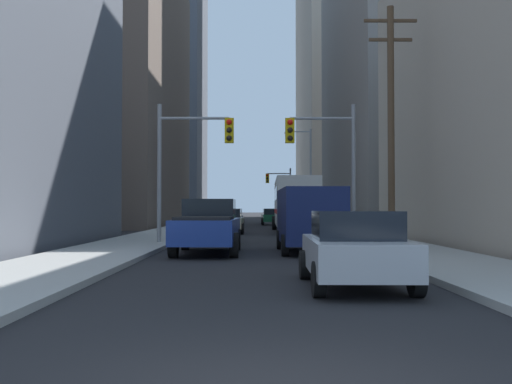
{
  "coord_description": "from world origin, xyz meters",
  "views": [
    {
      "loc": [
        -0.24,
        -4.65,
        1.58
      ],
      "look_at": [
        0.0,
        23.53,
        2.35
      ],
      "focal_mm": 41.22,
      "sensor_mm": 36.0,
      "label": 1
    }
  ],
  "objects_px": {
    "sedan_grey": "(233,217)",
    "traffic_signal_near_left": "(191,151)",
    "sedan_green": "(272,217)",
    "pickup_truck_blue": "(208,227)",
    "traffic_signal_near_right": "(325,151)",
    "sedan_silver": "(354,249)",
    "city_bus": "(295,203)",
    "sedan_white": "(213,226)",
    "sedan_beige": "(228,221)",
    "traffic_signal_far_right": "(280,186)",
    "cargo_van_navy": "(309,216)"
  },
  "relations": [
    {
      "from": "pickup_truck_blue",
      "to": "traffic_signal_near_right",
      "type": "distance_m",
      "value": 7.09
    },
    {
      "from": "cargo_van_navy",
      "to": "traffic_signal_far_right",
      "type": "distance_m",
      "value": 44.28
    },
    {
      "from": "pickup_truck_blue",
      "to": "traffic_signal_near_right",
      "type": "bearing_deg",
      "value": 43.6
    },
    {
      "from": "sedan_silver",
      "to": "sedan_white",
      "type": "height_order",
      "value": "same"
    },
    {
      "from": "pickup_truck_blue",
      "to": "sedan_grey",
      "type": "xyz_separation_m",
      "value": [
        -0.07,
        30.09,
        -0.16
      ]
    },
    {
      "from": "city_bus",
      "to": "sedan_white",
      "type": "height_order",
      "value": "city_bus"
    },
    {
      "from": "pickup_truck_blue",
      "to": "sedan_grey",
      "type": "relative_size",
      "value": 1.29
    },
    {
      "from": "pickup_truck_blue",
      "to": "sedan_silver",
      "type": "height_order",
      "value": "pickup_truck_blue"
    },
    {
      "from": "sedan_grey",
      "to": "traffic_signal_near_right",
      "type": "distance_m",
      "value": 26.31
    },
    {
      "from": "sedan_grey",
      "to": "pickup_truck_blue",
      "type": "bearing_deg",
      "value": -89.87
    },
    {
      "from": "sedan_white",
      "to": "sedan_grey",
      "type": "relative_size",
      "value": 1.0
    },
    {
      "from": "sedan_green",
      "to": "traffic_signal_near_left",
      "type": "xyz_separation_m",
      "value": [
        -4.48,
        -29.72,
        3.24
      ]
    },
    {
      "from": "sedan_green",
      "to": "sedan_white",
      "type": "bearing_deg",
      "value": -97.19
    },
    {
      "from": "sedan_white",
      "to": "sedan_grey",
      "type": "bearing_deg",
      "value": 89.77
    },
    {
      "from": "city_bus",
      "to": "traffic_signal_near_left",
      "type": "relative_size",
      "value": 1.93
    },
    {
      "from": "traffic_signal_near_right",
      "to": "cargo_van_navy",
      "type": "bearing_deg",
      "value": -104.65
    },
    {
      "from": "sedan_green",
      "to": "cargo_van_navy",
      "type": "bearing_deg",
      "value": -89.78
    },
    {
      "from": "pickup_truck_blue",
      "to": "sedan_silver",
      "type": "xyz_separation_m",
      "value": [
        3.55,
        -8.81,
        -0.16
      ]
    },
    {
      "from": "sedan_silver",
      "to": "sedan_grey",
      "type": "distance_m",
      "value": 39.06
    },
    {
      "from": "city_bus",
      "to": "traffic_signal_near_left",
      "type": "height_order",
      "value": "traffic_signal_near_left"
    },
    {
      "from": "sedan_beige",
      "to": "sedan_green",
      "type": "distance_m",
      "value": 18.74
    },
    {
      "from": "sedan_silver",
      "to": "traffic_signal_far_right",
      "type": "bearing_deg",
      "value": 88.76
    },
    {
      "from": "cargo_van_navy",
      "to": "traffic_signal_near_left",
      "type": "height_order",
      "value": "traffic_signal_near_left"
    },
    {
      "from": "sedan_white",
      "to": "sedan_beige",
      "type": "distance_m",
      "value": 10.13
    },
    {
      "from": "traffic_signal_near_left",
      "to": "traffic_signal_near_right",
      "type": "distance_m",
      "value": 5.66
    },
    {
      "from": "pickup_truck_blue",
      "to": "sedan_beige",
      "type": "bearing_deg",
      "value": 89.69
    },
    {
      "from": "cargo_van_navy",
      "to": "traffic_signal_near_right",
      "type": "height_order",
      "value": "traffic_signal_near_right"
    },
    {
      "from": "sedan_white",
      "to": "traffic_signal_near_right",
      "type": "height_order",
      "value": "traffic_signal_near_right"
    },
    {
      "from": "city_bus",
      "to": "sedan_white",
      "type": "bearing_deg",
      "value": -110.48
    },
    {
      "from": "sedan_green",
      "to": "sedan_beige",
      "type": "bearing_deg",
      "value": -100.31
    },
    {
      "from": "traffic_signal_near_left",
      "to": "traffic_signal_far_right",
      "type": "xyz_separation_m",
      "value": [
        5.74,
        40.12,
        -0.02
      ]
    },
    {
      "from": "pickup_truck_blue",
      "to": "sedan_white",
      "type": "distance_m",
      "value": 5.57
    },
    {
      "from": "sedan_grey",
      "to": "traffic_signal_near_left",
      "type": "height_order",
      "value": "traffic_signal_near_left"
    },
    {
      "from": "sedan_white",
      "to": "traffic_signal_near_left",
      "type": "relative_size",
      "value": 0.7
    },
    {
      "from": "city_bus",
      "to": "traffic_signal_far_right",
      "type": "xyz_separation_m",
      "value": [
        0.36,
        26.87,
        2.07
      ]
    },
    {
      "from": "sedan_beige",
      "to": "traffic_signal_far_right",
      "type": "distance_m",
      "value": 29.38
    },
    {
      "from": "sedan_silver",
      "to": "sedan_green",
      "type": "distance_m",
      "value": 42.93
    },
    {
      "from": "sedan_silver",
      "to": "sedan_beige",
      "type": "height_order",
      "value": "same"
    },
    {
      "from": "sedan_beige",
      "to": "traffic_signal_far_right",
      "type": "xyz_separation_m",
      "value": [
        4.62,
        28.84,
        3.22
      ]
    },
    {
      "from": "sedan_beige",
      "to": "traffic_signal_near_right",
      "type": "height_order",
      "value": "traffic_signal_near_right"
    },
    {
      "from": "cargo_van_navy",
      "to": "sedan_grey",
      "type": "height_order",
      "value": "cargo_van_navy"
    },
    {
      "from": "sedan_beige",
      "to": "traffic_signal_far_right",
      "type": "bearing_deg",
      "value": 80.89
    },
    {
      "from": "sedan_beige",
      "to": "sedan_green",
      "type": "height_order",
      "value": "same"
    },
    {
      "from": "sedan_silver",
      "to": "traffic_signal_far_right",
      "type": "distance_m",
      "value": 53.45
    },
    {
      "from": "city_bus",
      "to": "traffic_signal_near_right",
      "type": "xyz_separation_m",
      "value": [
        0.28,
        -13.26,
        2.08
      ]
    },
    {
      "from": "sedan_green",
      "to": "traffic_signal_near_left",
      "type": "bearing_deg",
      "value": -98.56
    },
    {
      "from": "sedan_grey",
      "to": "traffic_signal_near_left",
      "type": "xyz_separation_m",
      "value": [
        -0.97,
        -25.68,
        3.24
      ]
    },
    {
      "from": "sedan_beige",
      "to": "traffic_signal_near_right",
      "type": "relative_size",
      "value": 0.71
    },
    {
      "from": "pickup_truck_blue",
      "to": "traffic_signal_far_right",
      "type": "xyz_separation_m",
      "value": [
        4.71,
        44.53,
        3.06
      ]
    },
    {
      "from": "sedan_grey",
      "to": "sedan_beige",
      "type": "bearing_deg",
      "value": -89.39
    }
  ]
}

